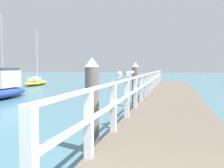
% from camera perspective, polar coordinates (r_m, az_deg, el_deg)
% --- Properties ---
extents(pier_deck, '(2.50, 24.34, 0.37)m').
position_cam_1_polar(pier_deck, '(13.45, 13.03, -2.91)').
color(pier_deck, brown).
rests_on(pier_deck, ground_plane).
extents(pier_railing, '(0.12, 22.86, 1.03)m').
position_cam_1_polar(pier_railing, '(13.43, 8.10, 0.67)').
color(pier_railing, white).
rests_on(pier_railing, pier_deck).
extents(dock_piling_near, '(0.29, 0.29, 1.92)m').
position_cam_1_polar(dock_piling_near, '(5.27, -4.39, -4.47)').
color(dock_piling_near, '#6B6056').
rests_on(dock_piling_near, ground_plane).
extents(dock_piling_far, '(0.29, 0.29, 1.92)m').
position_cam_1_polar(dock_piling_far, '(11.23, 5.12, -0.11)').
color(dock_piling_far, '#6B6056').
rests_on(dock_piling_far, ground_plane).
extents(seagull_foreground, '(0.21, 0.48, 0.21)m').
position_cam_1_polar(seagull_foreground, '(5.98, 1.61, 1.99)').
color(seagull_foreground, white).
rests_on(seagull_foreground, pier_railing).
extents(seagull_background, '(0.25, 0.45, 0.21)m').
position_cam_1_polar(seagull_background, '(7.32, 3.82, 2.30)').
color(seagull_background, white).
rests_on(seagull_background, pier_railing).
extents(boat_2, '(2.18, 6.63, 8.50)m').
position_cam_1_polar(boat_2, '(36.40, -22.46, 1.42)').
color(boat_2, '#197266').
rests_on(boat_2, ground_plane).
extents(boat_4, '(1.90, 4.87, 1.68)m').
position_cam_1_polar(boat_4, '(15.48, -23.35, -0.87)').
color(boat_4, navy).
rests_on(boat_4, ground_plane).
extents(boat_5, '(2.18, 4.94, 5.35)m').
position_cam_1_polar(boat_5, '(25.92, -16.26, 0.47)').
color(boat_5, gold).
rests_on(boat_5, ground_plane).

